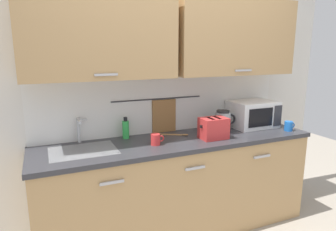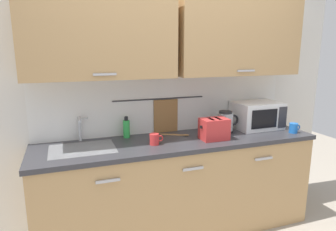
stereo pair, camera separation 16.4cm
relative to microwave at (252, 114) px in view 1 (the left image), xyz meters
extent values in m
cube|color=tan|center=(-0.90, -0.11, -0.61)|extent=(2.50, 0.60, 0.86)
cube|color=#B7B7BC|center=(-1.58, -0.42, -0.30)|extent=(0.18, 0.02, 0.02)
cube|color=#B7B7BC|center=(-0.90, -0.42, -0.30)|extent=(0.18, 0.02, 0.02)
cube|color=#B7B7BC|center=(-0.21, -0.42, -0.30)|extent=(0.18, 0.02, 0.02)
cube|color=#333338|center=(-0.90, -0.11, -0.16)|extent=(2.53, 0.63, 0.04)
cube|color=#9EA0A5|center=(-1.73, -0.09, -0.18)|extent=(0.52, 0.38, 0.09)
cube|color=silver|center=(-0.90, 0.22, 0.21)|extent=(3.70, 0.06, 2.50)
cube|color=silver|center=(-0.90, 0.19, 0.14)|extent=(2.50, 0.01, 0.55)
cube|color=tan|center=(-1.54, 0.03, 0.77)|extent=(1.22, 0.33, 0.70)
cube|color=#B7B7BC|center=(-1.54, -0.15, 0.47)|extent=(0.18, 0.01, 0.02)
cube|color=tan|center=(-0.26, 0.03, 0.77)|extent=(1.22, 0.33, 0.70)
cube|color=#B7B7BC|center=(-0.26, -0.15, 0.47)|extent=(0.18, 0.01, 0.02)
cylinder|color=#333338|center=(-0.99, 0.17, 0.19)|extent=(0.90, 0.01, 0.01)
cube|color=olive|center=(-0.93, 0.17, 0.01)|extent=(0.24, 0.02, 0.34)
cylinder|color=#B2B5BA|center=(-1.73, 0.14, -0.03)|extent=(0.03, 0.03, 0.22)
cylinder|color=#B2B5BA|center=(-1.73, 0.06, 0.07)|extent=(0.02, 0.16, 0.02)
cube|color=#B2B5BA|center=(-1.69, 0.14, 0.06)|extent=(0.07, 0.02, 0.01)
cube|color=white|center=(0.00, 0.00, 0.00)|extent=(0.46, 0.34, 0.27)
cube|color=black|center=(-0.04, -0.17, 0.00)|extent=(0.29, 0.01, 0.18)
cube|color=#2D2D33|center=(0.18, -0.17, 0.00)|extent=(0.09, 0.01, 0.21)
cylinder|color=black|center=(-0.38, -0.03, -0.13)|extent=(0.16, 0.16, 0.02)
cylinder|color=#B2B7BC|center=(-0.38, -0.03, -0.03)|extent=(0.15, 0.15, 0.17)
cylinder|color=#262628|center=(-0.38, -0.03, 0.06)|extent=(0.13, 0.13, 0.02)
torus|color=black|center=(-0.29, -0.03, -0.02)|extent=(0.11, 0.02, 0.11)
cylinder|color=green|center=(-1.33, 0.11, -0.06)|extent=(0.06, 0.06, 0.16)
cylinder|color=black|center=(-1.33, 0.11, 0.04)|extent=(0.03, 0.03, 0.04)
cylinder|color=red|center=(-1.15, -0.18, -0.09)|extent=(0.08, 0.08, 0.09)
torus|color=red|center=(-1.10, -0.18, -0.09)|extent=(0.06, 0.01, 0.06)
cube|color=red|center=(-0.60, -0.21, -0.04)|extent=(0.24, 0.17, 0.19)
cube|color=black|center=(-0.64, -0.21, 0.05)|extent=(0.03, 0.12, 0.01)
cube|color=black|center=(-0.57, -0.21, 0.05)|extent=(0.03, 0.12, 0.01)
cube|color=black|center=(-0.73, -0.21, -0.01)|extent=(0.02, 0.02, 0.02)
cylinder|color=blue|center=(0.23, -0.28, -0.09)|extent=(0.08, 0.08, 0.09)
torus|color=blue|center=(0.28, -0.28, -0.09)|extent=(0.06, 0.01, 0.06)
cube|color=#9E7042|center=(-0.91, 0.04, -0.13)|extent=(0.20, 0.12, 0.01)
ellipsoid|color=#9E7042|center=(-0.79, -0.02, -0.13)|extent=(0.07, 0.06, 0.01)
camera|label=1|loc=(-2.00, -2.42, 0.64)|focal=31.70mm
camera|label=2|loc=(-1.85, -2.48, 0.64)|focal=31.70mm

